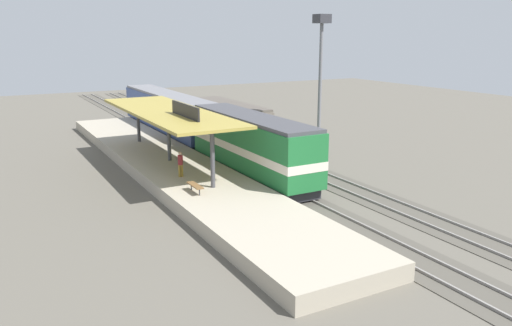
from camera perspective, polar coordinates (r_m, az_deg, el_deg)
name	(u,v)px	position (r m, az deg, el deg)	size (l,w,h in m)	color
ground_plane	(247,162)	(42.06, -1.02, 0.16)	(120.00, 120.00, 0.00)	#5B564C
track_near	(225,164)	(41.19, -3.48, -0.13)	(3.20, 110.00, 0.16)	#4E4941
track_far	(274,158)	(43.29, 2.03, 0.60)	(3.20, 110.00, 0.16)	#4E4941
platform	(170,166)	(39.41, -9.54, -0.33)	(6.00, 44.00, 0.90)	#A89E89
station_canopy	(168,113)	(38.51, -9.74, 5.53)	(5.20, 18.00, 4.70)	#47474C
platform_bench	(195,186)	(31.01, -6.78, -2.51)	(0.44, 1.70, 0.50)	#333338
locomotive	(251,146)	(36.73, -0.52, 1.95)	(2.93, 14.43, 4.44)	#28282D
passenger_carriage_single	(167,114)	(53.03, -9.82, 5.44)	(2.90, 20.00, 4.24)	#28282D
freight_car	(230,121)	(50.11, -2.86, 4.73)	(2.80, 12.00, 3.54)	#28282D
light_mast	(321,57)	(42.35, 7.23, 11.65)	(1.10, 1.10, 11.70)	slate
person_waiting	(180,163)	(34.43, -8.40, 0.01)	(0.34, 0.34, 1.71)	olive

